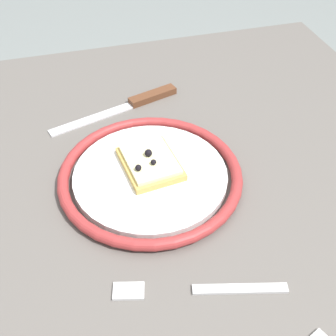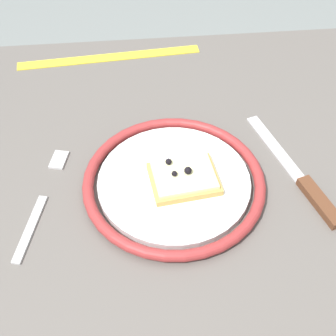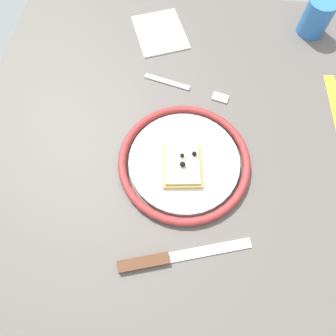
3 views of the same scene
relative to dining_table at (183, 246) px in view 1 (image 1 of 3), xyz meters
name	(u,v)px [view 1 (image 1 of 3)]	position (x,y,z in m)	size (l,w,h in m)	color
dining_table	(183,246)	(0.00, 0.00, 0.00)	(0.93, 0.85, 0.77)	#5B5651
plate	(150,175)	(0.05, 0.04, 0.12)	(0.27, 0.27, 0.02)	white
pizza_slice_near	(150,162)	(0.06, 0.03, 0.13)	(0.10, 0.09, 0.03)	tan
knife	(137,102)	(0.24, 0.02, 0.11)	(0.09, 0.24, 0.01)	silver
fork	(198,290)	(-0.14, 0.03, 0.11)	(0.07, 0.20, 0.00)	silver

